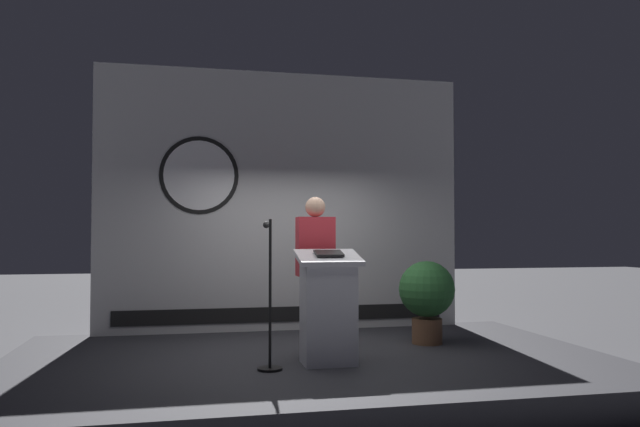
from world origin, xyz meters
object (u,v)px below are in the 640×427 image
object	(u,v)px
speaker_person	(315,274)
microphone_stand	(269,317)
potted_plant	(427,294)
podium	(328,308)

from	to	relation	value
speaker_person	microphone_stand	xyz separation A→B (m)	(-0.58, -0.59, -0.37)
microphone_stand	potted_plant	bearing A→B (deg)	25.77
microphone_stand	potted_plant	xyz separation A→B (m)	(2.02, 0.97, 0.09)
microphone_stand	podium	bearing A→B (deg)	9.94
podium	potted_plant	distance (m)	1.65
potted_plant	microphone_stand	bearing A→B (deg)	-154.23
podium	microphone_stand	xyz separation A→B (m)	(-0.61, -0.11, -0.06)
microphone_stand	potted_plant	world-z (taller)	microphone_stand
podium	speaker_person	world-z (taller)	speaker_person
podium	speaker_person	xyz separation A→B (m)	(-0.04, 0.48, 0.32)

